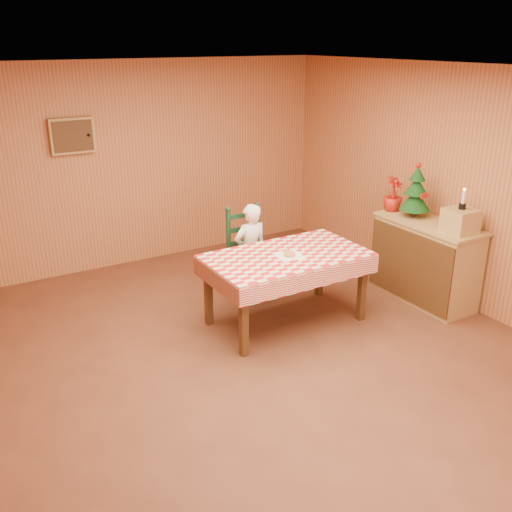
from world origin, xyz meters
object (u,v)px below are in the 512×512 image
(seated_child, at_px, (251,252))
(storage_bin, at_px, (397,269))
(ladder_chair, at_px, (248,255))
(shelf_unit, at_px, (425,261))
(crate, at_px, (460,221))
(christmas_tree, at_px, (416,192))
(dining_table, at_px, (286,262))

(seated_child, distance_m, storage_bin, 1.88)
(ladder_chair, distance_m, seated_child, 0.08)
(shelf_unit, bearing_deg, seated_child, 147.67)
(seated_child, xyz_separation_m, crate, (1.68, -1.46, 0.49))
(ladder_chair, distance_m, christmas_tree, 2.02)
(ladder_chair, xyz_separation_m, storage_bin, (1.75, -0.63, -0.32))
(ladder_chair, relative_size, christmas_tree, 1.74)
(crate, bearing_deg, christmas_tree, 90.00)
(storage_bin, bearing_deg, christmas_tree, -105.82)
(ladder_chair, xyz_separation_m, christmas_tree, (1.68, -0.87, 0.71))
(dining_table, relative_size, crate, 5.52)
(seated_child, height_order, shelf_unit, seated_child)
(ladder_chair, height_order, shelf_unit, ladder_chair)
(christmas_tree, bearing_deg, storage_bin, 74.18)
(storage_bin, bearing_deg, crate, -94.30)
(seated_child, relative_size, shelf_unit, 0.91)
(seated_child, distance_m, christmas_tree, 1.98)
(dining_table, height_order, seated_child, seated_child)
(seated_child, bearing_deg, dining_table, 90.00)
(dining_table, relative_size, shelf_unit, 1.34)
(ladder_chair, height_order, seated_child, seated_child)
(seated_child, xyz_separation_m, storage_bin, (1.75, -0.58, -0.38))
(seated_child, bearing_deg, christmas_tree, 154.29)
(dining_table, xyz_separation_m, shelf_unit, (1.67, -0.33, -0.22))
(shelf_unit, xyz_separation_m, storage_bin, (0.08, 0.48, -0.28))
(ladder_chair, relative_size, crate, 3.60)
(seated_child, distance_m, shelf_unit, 1.98)
(christmas_tree, bearing_deg, ladder_chair, 152.74)
(dining_table, xyz_separation_m, storage_bin, (1.75, 0.15, -0.50))
(christmas_tree, bearing_deg, dining_table, 177.27)
(ladder_chair, relative_size, shelf_unit, 0.87)
(dining_table, xyz_separation_m, christmas_tree, (1.68, -0.08, 0.52))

